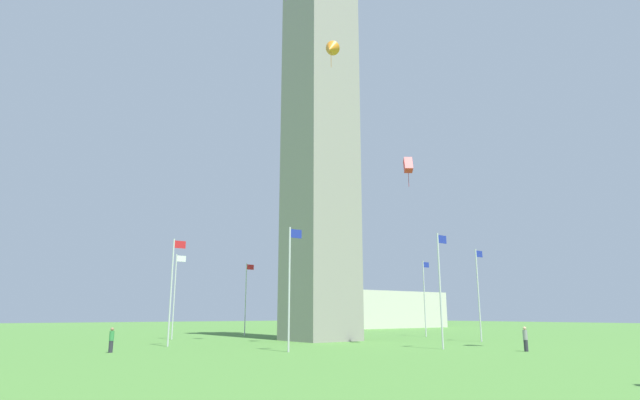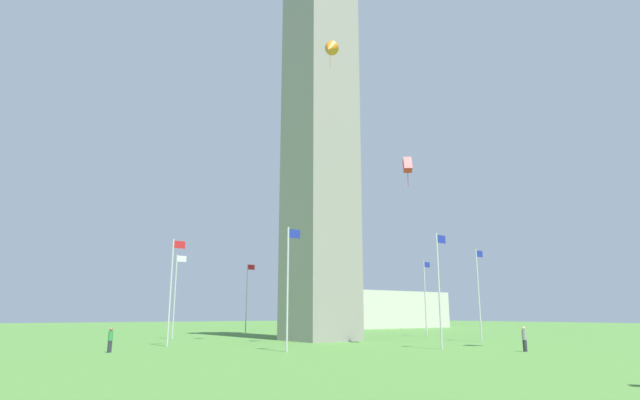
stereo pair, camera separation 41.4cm
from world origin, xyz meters
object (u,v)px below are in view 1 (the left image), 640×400
(flagpole_s, at_px, (172,287))
(flagpole_sw, at_px, (290,282))
(kite_red_box, at_px, (408,165))
(person_gray_shirt, at_px, (525,339))
(flagpole_nw, at_px, (479,290))
(flagpole_ne, at_px, (337,296))
(flagpole_e, at_px, (246,296))
(distant_building, at_px, (372,310))
(person_green_shirt, at_px, (111,340))
(flagpole_w, at_px, (440,285))
(obelisk_monument, at_px, (320,78))
(flagpole_se, at_px, (175,292))
(flagpole_n, at_px, (425,295))
(kite_orange_delta, at_px, (331,49))

(flagpole_s, distance_m, flagpole_sw, 11.99)
(kite_red_box, bearing_deg, flagpole_sw, 176.34)
(person_gray_shirt, bearing_deg, flagpole_nw, -35.54)
(flagpole_ne, height_order, flagpole_nw, same)
(flagpole_e, relative_size, distant_building, 0.31)
(person_green_shirt, bearing_deg, distant_building, 26.64)
(flagpole_s, bearing_deg, flagpole_w, -45.00)
(obelisk_monument, distance_m, distant_building, 54.55)
(flagpole_s, height_order, person_gray_shirt, flagpole_s)
(flagpole_w, distance_m, flagpole_nw, 11.99)
(kite_red_box, bearing_deg, flagpole_se, 117.72)
(flagpole_e, distance_m, person_green_shirt, 29.42)
(flagpole_w, distance_m, person_green_shirt, 24.57)
(obelisk_monument, distance_m, person_green_shirt, 35.09)
(flagpole_n, bearing_deg, kite_orange_delta, -155.96)
(flagpole_n, height_order, person_gray_shirt, flagpole_n)
(person_gray_shirt, bearing_deg, flagpole_sw, 59.49)
(flagpole_s, height_order, flagpole_w, same)
(flagpole_nw, bearing_deg, kite_orange_delta, 175.41)
(flagpole_sw, relative_size, kite_orange_delta, 3.33)
(person_gray_shirt, xyz_separation_m, distant_building, (33.59, 52.87, 2.52))
(flagpole_e, height_order, kite_red_box, kite_red_box)
(flagpole_s, height_order, flagpole_sw, same)
(flagpole_se, bearing_deg, person_gray_shirt, -66.60)
(person_green_shirt, height_order, kite_red_box, kite_red_box)
(flagpole_s, distance_m, flagpole_nw, 28.93)
(distant_building, bearing_deg, flagpole_sw, -137.74)
(obelisk_monument, relative_size, flagpole_nw, 6.37)
(flagpole_ne, xyz_separation_m, person_gray_shirt, (-8.32, -31.94, -4.00))
(obelisk_monument, height_order, flagpole_nw, obelisk_monument)
(flagpole_sw, distance_m, kite_red_box, 16.20)
(flagpole_nw, bearing_deg, flagpole_w, -157.50)
(flagpole_se, height_order, person_green_shirt, flagpole_se)
(flagpole_n, height_order, flagpole_e, same)
(flagpole_n, distance_m, person_green_shirt, 37.46)
(kite_red_box, height_order, kite_orange_delta, kite_orange_delta)
(flagpole_n, xyz_separation_m, flagpole_w, (-15.66, -15.66, 0.00))
(flagpole_se, xyz_separation_m, distant_building, (47.42, 20.93, -1.48))
(person_green_shirt, distance_m, kite_orange_delta, 29.74)
(flagpole_n, bearing_deg, flagpole_sw, -157.50)
(flagpole_ne, distance_m, flagpole_nw, 22.15)
(flagpole_w, distance_m, kite_orange_delta, 22.56)
(flagpole_e, height_order, flagpole_w, same)
(flagpole_s, height_order, flagpole_nw, same)
(flagpole_n, xyz_separation_m, flagpole_ne, (-4.59, 11.07, 0.00))
(person_green_shirt, relative_size, kite_orange_delta, 0.63)
(obelisk_monument, distance_m, flagpole_nw, 28.31)
(person_green_shirt, bearing_deg, obelisk_monument, 5.65)
(flagpole_s, bearing_deg, obelisk_monument, -0.00)
(obelisk_monument, relative_size, flagpole_ne, 6.37)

